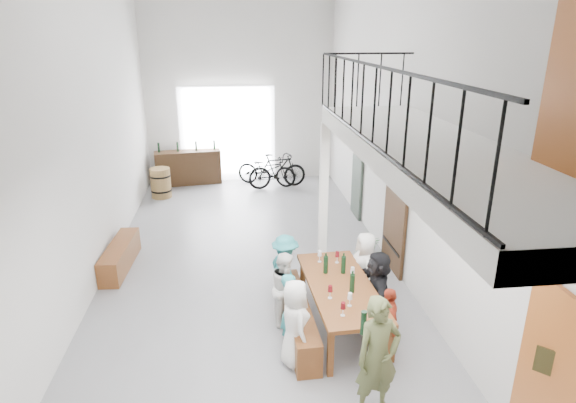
{
  "coord_description": "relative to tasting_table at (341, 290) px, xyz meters",
  "views": [
    {
      "loc": [
        -0.26,
        -8.37,
        4.33
      ],
      "look_at": [
        0.66,
        -0.5,
        1.51
      ],
      "focal_mm": 30.0,
      "sensor_mm": 36.0,
      "label": 1
    }
  ],
  "objects": [
    {
      "name": "floor",
      "position": [
        -1.24,
        2.24,
        -0.71
      ],
      "size": [
        12.0,
        12.0,
        0.0
      ],
      "primitive_type": "plane",
      "color": "slate",
      "rests_on": "ground"
    },
    {
      "name": "room_walls",
      "position": [
        -1.24,
        2.24,
        2.85
      ],
      "size": [
        12.0,
        12.0,
        12.0
      ],
      "color": "silver",
      "rests_on": "ground"
    },
    {
      "name": "gateway_portal",
      "position": [
        -1.64,
        8.18,
        0.69
      ],
      "size": [
        2.8,
        0.08,
        2.8
      ],
      "primitive_type": "cube",
      "color": "white",
      "rests_on": "ground"
    },
    {
      "name": "right_wall_decor",
      "position": [
        1.46,
        0.37,
        1.04
      ],
      "size": [
        0.07,
        8.28,
        5.07
      ],
      "color": "#9D4F1E",
      "rests_on": "ground"
    },
    {
      "name": "balcony",
      "position": [
        0.73,
        -0.89,
        2.26
      ],
      "size": [
        1.52,
        5.62,
        4.0
      ],
      "color": "white",
      "rests_on": "ground"
    },
    {
      "name": "tasting_table",
      "position": [
        0.0,
        0.0,
        0.0
      ],
      "size": [
        1.01,
        2.28,
        0.79
      ],
      "rotation": [
        0.0,
        0.0,
        0.04
      ],
      "color": "brown",
      "rests_on": "ground"
    },
    {
      "name": "bench_inner",
      "position": [
        -0.65,
        0.04,
        -0.46
      ],
      "size": [
        0.4,
        2.17,
        0.5
      ],
      "primitive_type": "cube",
      "rotation": [
        0.0,
        0.0,
        0.03
      ],
      "color": "brown",
      "rests_on": "ground"
    },
    {
      "name": "bench_wall",
      "position": [
        0.52,
        0.06,
        -0.5
      ],
      "size": [
        0.31,
        1.79,
        0.41
      ],
      "primitive_type": "cube",
      "rotation": [
        0.0,
        0.0,
        -0.05
      ],
      "color": "brown",
      "rests_on": "ground"
    },
    {
      "name": "tableware",
      "position": [
        -0.01,
        0.08,
        0.22
      ],
      "size": [
        0.51,
        1.65,
        0.35
      ],
      "color": "black",
      "rests_on": "tasting_table"
    },
    {
      "name": "side_bench",
      "position": [
        -3.74,
        2.54,
        -0.47
      ],
      "size": [
        0.48,
        1.73,
        0.48
      ],
      "primitive_type": "cube",
      "rotation": [
        0.0,
        0.0,
        -0.06
      ],
      "color": "brown",
      "rests_on": "ground"
    },
    {
      "name": "oak_barrel",
      "position": [
        -3.5,
        6.71,
        -0.3
      ],
      "size": [
        0.56,
        0.56,
        0.82
      ],
      "color": "olive",
      "rests_on": "ground"
    },
    {
      "name": "serving_counter",
      "position": [
        -2.84,
        7.89,
        -0.21
      ],
      "size": [
        1.95,
        0.78,
        1.0
      ],
      "primitive_type": "cube",
      "rotation": [
        0.0,
        0.0,
        0.14
      ],
      "color": "#3C2413",
      "rests_on": "ground"
    },
    {
      "name": "counter_bottles",
      "position": [
        -2.84,
        7.89,
        0.43
      ],
      "size": [
        1.65,
        0.23,
        0.28
      ],
      "color": "black",
      "rests_on": "serving_counter"
    },
    {
      "name": "guest_left_a",
      "position": [
        -0.77,
        -0.65,
        -0.08
      ],
      "size": [
        0.5,
        0.68,
        1.25
      ],
      "primitive_type": "imported",
      "rotation": [
        0.0,
        0.0,
        1.75
      ],
      "color": "white",
      "rests_on": "ground"
    },
    {
      "name": "guest_left_b",
      "position": [
        -0.78,
        -0.24,
        -0.14
      ],
      "size": [
        0.39,
        0.48,
        1.14
      ],
      "primitive_type": "imported",
      "rotation": [
        0.0,
        0.0,
        1.25
      ],
      "color": "teal",
      "rests_on": "ground"
    },
    {
      "name": "guest_left_c",
      "position": [
        -0.78,
        0.36,
        -0.12
      ],
      "size": [
        0.51,
        0.62,
        1.18
      ],
      "primitive_type": "imported",
      "rotation": [
        0.0,
        0.0,
        1.45
      ],
      "color": "white",
      "rests_on": "ground"
    },
    {
      "name": "guest_left_d",
      "position": [
        -0.73,
        0.91,
        -0.1
      ],
      "size": [
        0.74,
        0.91,
        1.22
      ],
      "primitive_type": "imported",
      "rotation": [
        0.0,
        0.0,
        1.99
      ],
      "color": "teal",
      "rests_on": "ground"
    },
    {
      "name": "guest_right_a",
      "position": [
        0.54,
        -0.61,
        -0.19
      ],
      "size": [
        0.3,
        0.63,
        1.04
      ],
      "primitive_type": "imported",
      "rotation": [
        0.0,
        0.0,
        -1.65
      ],
      "color": "#A8321C",
      "rests_on": "ground"
    },
    {
      "name": "guest_right_b",
      "position": [
        0.58,
        0.07,
        -0.08
      ],
      "size": [
        0.54,
        1.21,
        1.26
      ],
      "primitive_type": "imported",
      "rotation": [
        0.0,
        0.0,
        -1.72
      ],
      "color": "black",
      "rests_on": "ground"
    },
    {
      "name": "guest_right_c",
      "position": [
        0.58,
        0.79,
        -0.08
      ],
      "size": [
        0.4,
        0.61,
        1.24
      ],
      "primitive_type": "imported",
      "rotation": [
        0.0,
        0.0,
        -1.56
      ],
      "color": "white",
      "rests_on": "ground"
    },
    {
      "name": "host_standing",
      "position": [
        0.06,
        -1.66,
        0.06
      ],
      "size": [
        0.63,
        0.48,
        1.54
      ],
      "primitive_type": "imported",
      "rotation": [
        0.0,
        0.0,
        0.22
      ],
      "color": "#525A32",
      "rests_on": "ground"
    },
    {
      "name": "potted_plant",
      "position": [
        1.21,
        2.57,
        -0.5
      ],
      "size": [
        0.42,
        0.38,
        0.42
      ],
      "primitive_type": "imported",
      "rotation": [
        0.0,
        0.0,
        -0.14
      ],
      "color": "#205322",
      "rests_on": "ground"
    },
    {
      "name": "bicycle_near",
      "position": [
        -0.54,
        7.48,
        -0.23
      ],
      "size": [
        1.9,
        1.35,
        0.95
      ],
      "primitive_type": "imported",
      "rotation": [
        0.0,
        0.0,
        1.12
      ],
      "color": "black",
      "rests_on": "ground"
    },
    {
      "name": "bicycle_far",
      "position": [
        -0.26,
        7.17,
        -0.19
      ],
      "size": [
        1.77,
        0.79,
        1.03
      ],
      "primitive_type": "imported",
      "rotation": [
        0.0,
        0.0,
        1.75
      ],
      "color": "black",
      "rests_on": "ground"
    }
  ]
}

